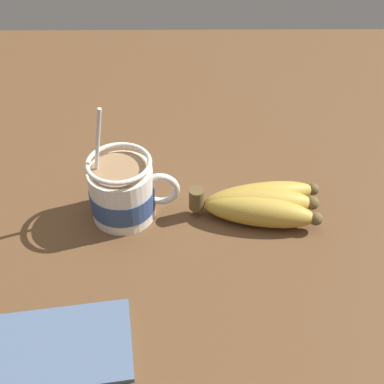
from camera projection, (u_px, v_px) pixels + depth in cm
name	position (u px, v px, depth cm)	size (l,w,h in cm)	color
table	(180.00, 206.00, 75.53)	(106.51, 106.51, 3.64)	brown
coffee_mug	(123.00, 192.00, 69.08)	(11.78, 8.52, 16.60)	white
banana_bunch	(259.00, 204.00, 70.25)	(17.74, 9.60, 4.29)	brown
napkin	(64.00, 347.00, 56.11)	(15.51, 11.89, 0.60)	slate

